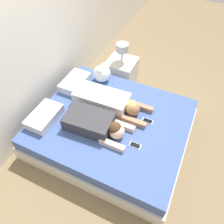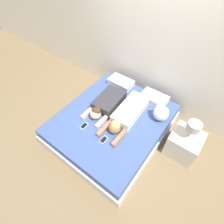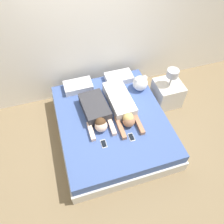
# 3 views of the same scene
# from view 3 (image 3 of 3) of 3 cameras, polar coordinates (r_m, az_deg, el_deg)

# --- Properties ---
(ground_plane) EXTENTS (12.00, 12.00, 0.00)m
(ground_plane) POSITION_cam_3_polar(r_m,az_deg,el_deg) (4.02, 0.00, -5.23)
(ground_plane) COLOR #7F6B4C
(wall_back) EXTENTS (12.00, 0.06, 2.60)m
(wall_back) POSITION_cam_3_polar(r_m,az_deg,el_deg) (3.97, -5.47, 19.86)
(wall_back) COLOR white
(wall_back) RESTS_ON ground_plane
(bed) EXTENTS (1.83, 2.12, 0.43)m
(bed) POSITION_cam_3_polar(r_m,az_deg,el_deg) (3.85, 0.00, -3.46)
(bed) COLOR beige
(bed) RESTS_ON ground_plane
(pillow_head_left) EXTENTS (0.52, 0.31, 0.12)m
(pillow_head_left) POSITION_cam_3_polar(r_m,az_deg,el_deg) (4.13, -8.82, 6.69)
(pillow_head_left) COLOR silver
(pillow_head_left) RESTS_ON bed
(pillow_head_right) EXTENTS (0.52, 0.31, 0.12)m
(pillow_head_right) POSITION_cam_3_polar(r_m,az_deg,el_deg) (4.25, 1.81, 8.97)
(pillow_head_right) COLOR silver
(pillow_head_right) RESTS_ON bed
(person_left) EXTENTS (0.44, 0.91, 0.23)m
(person_left) POSITION_cam_3_polar(r_m,az_deg,el_deg) (3.63, -4.11, 0.08)
(person_left) COLOR #333338
(person_left) RESTS_ON bed
(person_right) EXTENTS (0.39, 1.15, 0.24)m
(person_right) POSITION_cam_3_polar(r_m,az_deg,el_deg) (3.73, 2.48, 1.97)
(person_right) COLOR silver
(person_right) RESTS_ON bed
(cell_phone_left) EXTENTS (0.08, 0.15, 0.01)m
(cell_phone_left) POSITION_cam_3_polar(r_m,az_deg,el_deg) (3.38, -2.18, -8.29)
(cell_phone_left) COLOR silver
(cell_phone_left) RESTS_ON bed
(cell_phone_right) EXTENTS (0.08, 0.15, 0.01)m
(cell_phone_right) POSITION_cam_3_polar(r_m,az_deg,el_deg) (3.45, 5.09, -6.56)
(cell_phone_right) COLOR silver
(cell_phone_right) RESTS_ON bed
(plush_toy) EXTENTS (0.28, 0.28, 0.29)m
(plush_toy) POSITION_cam_3_polar(r_m,az_deg,el_deg) (4.05, 7.39, 7.56)
(plush_toy) COLOR white
(plush_toy) RESTS_ON bed
(nightstand) EXTENTS (0.50, 0.50, 0.82)m
(nightstand) POSITION_cam_3_polar(r_m,az_deg,el_deg) (4.42, 14.26, 5.04)
(nightstand) COLOR beige
(nightstand) RESTS_ON ground_plane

